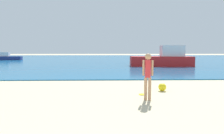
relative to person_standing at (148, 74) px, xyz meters
The scene contains 6 objects.
water 34.53m from the person_standing, 92.76° to the left, with size 160.00×60.00×0.06m, color #1E6B9E.
person_standing is the anchor object (origin of this frame).
frisbee 1.23m from the person_standing, 92.24° to the left, with size 0.25×0.25×0.03m, color yellow.
boat_near 14.84m from the person_standing, 71.70° to the left, with size 6.60×2.44×2.21m.
boat_far 33.80m from the person_standing, 123.51° to the left, with size 4.17×1.81×1.37m.
beach_ball 1.92m from the person_standing, 57.70° to the left, with size 0.33×0.33×0.33m, color yellow.
Camera 1 is at (0.25, -0.32, 1.71)m, focal length 31.26 mm.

